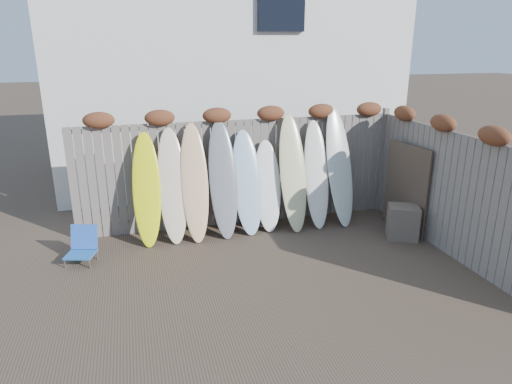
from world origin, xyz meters
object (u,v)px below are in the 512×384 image
object	(u,v)px
beach_chair	(82,246)
wooden_crate	(403,222)
surfboard_0	(147,190)
lattice_panel	(406,188)

from	to	relation	value
beach_chair	wooden_crate	distance (m)	5.44
wooden_crate	surfboard_0	size ratio (longest dim) A/B	0.30
lattice_panel	beach_chair	bearing A→B (deg)	169.29
lattice_panel	wooden_crate	bearing A→B (deg)	-131.63
beach_chair	wooden_crate	bearing A→B (deg)	-5.91
surfboard_0	wooden_crate	bearing A→B (deg)	-7.83
wooden_crate	surfboard_0	xyz separation A→B (m)	(-4.34, 1.06, 0.65)
beach_chair	surfboard_0	world-z (taller)	surfboard_0
beach_chair	wooden_crate	size ratio (longest dim) A/B	0.94
wooden_crate	surfboard_0	bearing A→B (deg)	166.28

